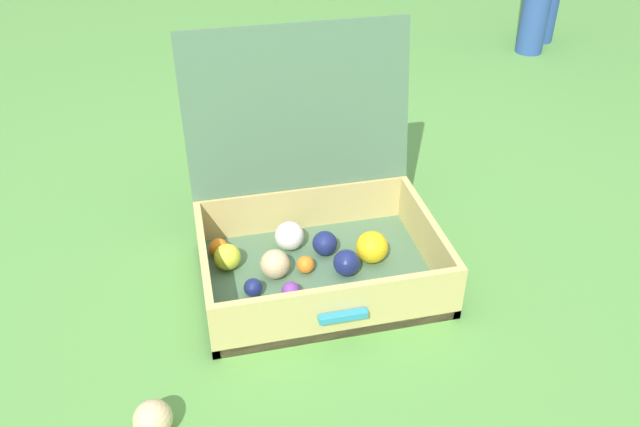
% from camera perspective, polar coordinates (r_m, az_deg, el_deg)
% --- Properties ---
extents(ground_plane, '(16.00, 16.00, 0.00)m').
position_cam_1_polar(ground_plane, '(1.59, -0.80, -7.84)').
color(ground_plane, '#569342').
extents(open_suitcase, '(0.58, 0.53, 0.57)m').
position_cam_1_polar(open_suitcase, '(1.63, -0.72, -0.96)').
color(open_suitcase, '#4C7051').
rests_on(open_suitcase, ground).
extents(stray_ball_on_grass, '(0.08, 0.08, 0.08)m').
position_cam_1_polar(stray_ball_on_grass, '(1.35, -14.50, -17.12)').
color(stray_ball_on_grass, '#D1B784').
rests_on(stray_ball_on_grass, ground).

